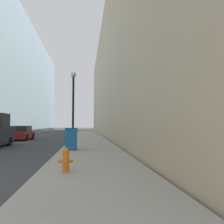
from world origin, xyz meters
TOP-DOWN VIEW (x-y plane):
  - sidewalk_right at (5.03, 18.00)m, footprint 3.62×60.00m
  - building_right_stone at (12.94, 26.00)m, footprint 12.00×60.00m
  - fire_hydrant at (4.11, 1.06)m, footprint 0.45×0.34m
  - trash_bin at (3.89, 7.06)m, footprint 0.68×0.65m
  - lamppost at (3.70, 11.79)m, footprint 0.46×0.46m
  - parked_sedan_near at (-1.97, 17.93)m, footprint 1.91×4.27m

SIDE VIEW (x-z plane):
  - sidewalk_right at x=5.03m, z-range 0.00..0.14m
  - fire_hydrant at x=4.11m, z-range 0.15..0.90m
  - parked_sedan_near at x=-1.97m, z-range -0.06..1.41m
  - trash_bin at x=3.89m, z-range 0.15..1.42m
  - lamppost at x=3.70m, z-range 0.71..6.45m
  - building_right_stone at x=12.94m, z-range 0.00..16.64m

